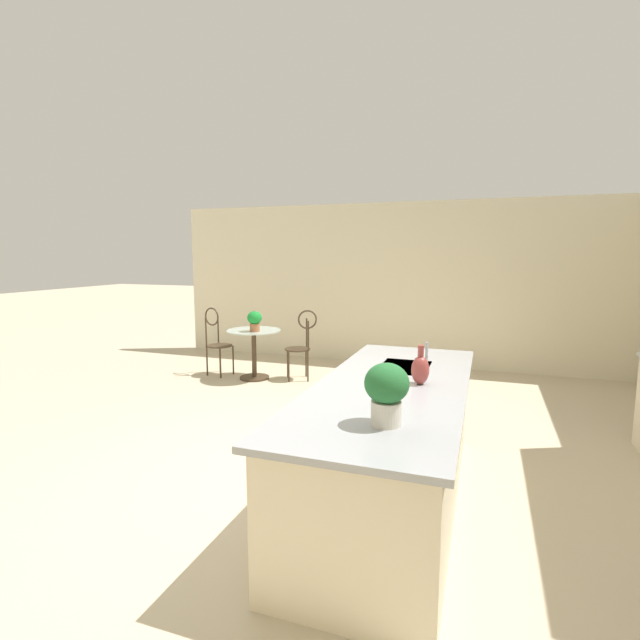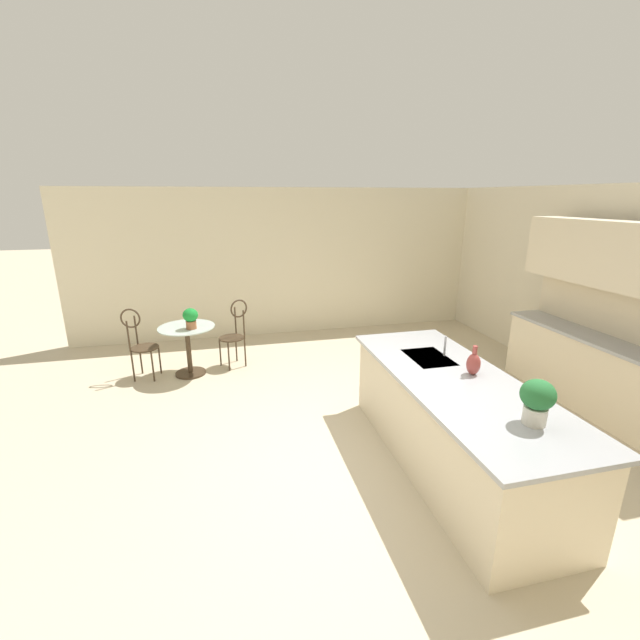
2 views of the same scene
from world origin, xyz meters
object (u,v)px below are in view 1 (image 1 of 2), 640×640
(chair_by_island, at_px, (217,338))
(potted_plant_counter_far, at_px, (387,390))
(bistro_table, at_px, (254,349))
(potted_plant_on_table, at_px, (255,320))
(chair_near_window, at_px, (301,342))
(vase_on_counter, at_px, (420,369))

(chair_by_island, height_order, potted_plant_counter_far, potted_plant_counter_far)
(chair_by_island, relative_size, potted_plant_counter_far, 2.98)
(bistro_table, distance_m, potted_plant_on_table, 0.48)
(bistro_table, bearing_deg, chair_by_island, -92.89)
(bistro_table, height_order, chair_by_island, chair_by_island)
(chair_near_window, xyz_separation_m, potted_plant_counter_far, (3.90, 2.06, 0.55))
(bistro_table, height_order, potted_plant_on_table, potted_plant_on_table)
(chair_by_island, bearing_deg, potted_plant_counter_far, 42.20)
(vase_on_counter, bearing_deg, chair_by_island, -129.39)
(chair_by_island, relative_size, potted_plant_on_table, 3.50)
(potted_plant_on_table, xyz_separation_m, vase_on_counter, (2.69, 2.73, 0.12))
(potted_plant_counter_far, distance_m, vase_on_counter, 0.91)
(bistro_table, xyz_separation_m, potted_plant_counter_far, (3.71, 2.74, 0.67))
(chair_by_island, height_order, vase_on_counter, vase_on_counter)
(potted_plant_on_table, bearing_deg, bistro_table, -145.70)
(potted_plant_counter_far, bearing_deg, vase_on_counter, 175.74)
(vase_on_counter, bearing_deg, potted_plant_on_table, -134.64)
(chair_by_island, xyz_separation_m, potted_plant_counter_far, (3.74, 3.39, 0.55))
(potted_plant_on_table, height_order, vase_on_counter, vase_on_counter)
(potted_plant_on_table, bearing_deg, chair_by_island, -101.46)
(chair_by_island, distance_m, potted_plant_counter_far, 5.08)
(chair_near_window, xyz_separation_m, chair_by_island, (0.16, -1.34, 0.00))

